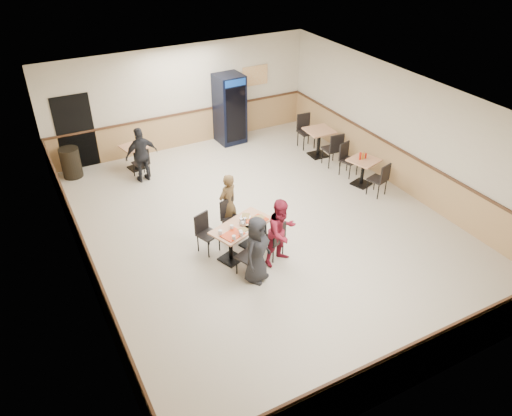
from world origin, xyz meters
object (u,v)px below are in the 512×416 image
back_table (135,154)px  trash_bin (71,163)px  main_table (241,234)px  diner_woman_left (257,250)px  side_table_near (363,168)px  side_table_far (319,139)px  lone_diner (142,155)px  diner_man_opposite (228,203)px  diner_woman_right (282,232)px  pepsi_cooler (230,109)px

back_table → trash_bin: 1.69m
main_table → diner_woman_left: 0.94m
side_table_near → side_table_far: side_table_far is taller
lone_diner → diner_man_opposite: bearing=101.0°
diner_woman_right → trash_bin: (-3.12, 5.83, -0.33)m
trash_bin → side_table_near: bearing=-31.4°
diner_man_opposite → trash_bin: (-2.64, 4.29, -0.30)m
lone_diner → trash_bin: 2.03m
pepsi_cooler → trash_bin: pepsi_cooler is taller
diner_man_opposite → back_table: (-0.99, 3.94, -0.26)m
diner_woman_right → trash_bin: size_ratio=1.80×
main_table → diner_man_opposite: size_ratio=1.04×
main_table → diner_woman_right: size_ratio=1.00×
lone_diner → back_table: size_ratio=1.99×
diner_woman_left → side_table_near: bearing=-5.2°
diner_woman_right → trash_bin: bearing=105.5°
diner_woman_left → pepsi_cooler: bearing=37.9°
side_table_near → back_table: 6.21m
side_table_far → lone_diner: bearing=168.9°
main_table → lone_diner: 4.18m
diner_man_opposite → pepsi_cooler: 4.84m
back_table → main_table: bearing=-79.8°
side_table_near → trash_bin: (-6.64, 4.05, -0.08)m
diner_woman_right → lone_diner: bearing=94.6°
diner_man_opposite → trash_bin: size_ratio=1.73×
main_table → trash_bin: bearing=95.4°
side_table_near → lone_diner: bearing=149.6°
lone_diner → diner_woman_right: bearing=101.0°
pepsi_cooler → side_table_far: bearing=-52.1°
diner_woman_left → side_table_near: diner_woman_left is taller
pepsi_cooler → diner_woman_left: bearing=-113.7°
diner_woman_right → lone_diner: lone_diner is taller
diner_woman_right → pepsi_cooler: 6.11m
diner_woman_left → diner_woman_right: bearing=-10.5°
main_table → back_table: size_ratio=1.95×
pepsi_cooler → side_table_near: bearing=-68.1°
main_table → diner_woman_left: size_ratio=1.03×
side_table_near → pepsi_cooler: bearing=114.6°
diner_woman_left → side_table_near: 4.71m
diner_woman_right → side_table_far: (3.47, 3.75, -0.20)m
trash_bin → lone_diner: bearing=-34.1°
diner_woman_left → lone_diner: (-0.75, 4.98, 0.04)m
diner_man_opposite → trash_bin: diner_man_opposite is taller
pepsi_cooler → trash_bin: size_ratio=2.54×
diner_woman_left → back_table: bearing=66.4°
diner_man_opposite → lone_diner: size_ratio=0.95×
diner_man_opposite → pepsi_cooler: pepsi_cooler is taller
lone_diner → side_table_near: lone_diner is taller
back_table → trash_bin: (-1.65, 0.35, -0.04)m
diner_woman_left → pepsi_cooler: 6.59m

